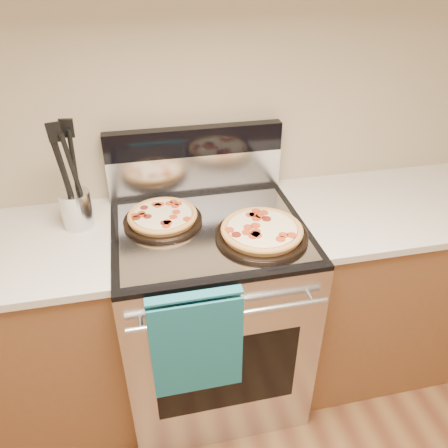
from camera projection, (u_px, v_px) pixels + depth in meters
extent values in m
plane|color=tan|center=(191.00, 93.00, 1.78)|extent=(4.00, 0.00, 4.00)
cube|color=#B7B7BC|center=(211.00, 314.00, 1.98)|extent=(0.76, 0.68, 0.90)
cube|color=black|center=(227.00, 374.00, 1.70)|extent=(0.56, 0.01, 0.40)
cube|color=black|center=(209.00, 229.00, 1.73)|extent=(0.76, 0.68, 0.02)
cube|color=silver|center=(196.00, 173.00, 1.93)|extent=(0.76, 0.06, 0.18)
cube|color=black|center=(194.00, 141.00, 1.85)|extent=(0.76, 0.06, 0.12)
cylinder|color=silver|center=(230.00, 315.00, 1.48)|extent=(0.70, 0.03, 0.03)
cube|color=gray|center=(210.00, 230.00, 1.70)|extent=(0.70, 0.55, 0.01)
cube|color=brown|center=(6.00, 343.00, 1.85)|extent=(1.00, 0.62, 0.88)
cube|color=brown|center=(384.00, 284.00, 2.17)|extent=(1.00, 0.62, 0.88)
cube|color=beige|center=(404.00, 205.00, 1.92)|extent=(1.02, 0.64, 0.03)
cylinder|color=silver|center=(77.00, 209.00, 1.71)|extent=(0.13, 0.13, 0.15)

